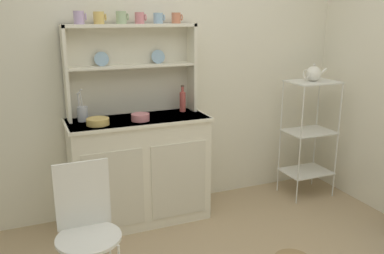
% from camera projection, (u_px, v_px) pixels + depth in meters
% --- Properties ---
extents(wall_back, '(3.84, 0.05, 2.50)m').
position_uv_depth(wall_back, '(166.00, 62.00, 3.42)').
color(wall_back, silver).
rests_on(wall_back, ground).
extents(hutch_cabinet, '(1.09, 0.45, 0.86)m').
position_uv_depth(hutch_cabinet, '(140.00, 169.00, 3.28)').
color(hutch_cabinet, silver).
rests_on(hutch_cabinet, ground).
extents(hutch_shelf_unit, '(1.02, 0.18, 0.71)m').
position_uv_depth(hutch_shelf_unit, '(131.00, 63.00, 3.21)').
color(hutch_shelf_unit, silver).
rests_on(hutch_shelf_unit, hutch_cabinet).
extents(bakers_rack, '(0.43, 0.32, 1.07)m').
position_uv_depth(bakers_rack, '(309.00, 128.00, 3.72)').
color(bakers_rack, silver).
rests_on(bakers_rack, ground).
extents(wire_chair, '(0.36, 0.36, 0.85)m').
position_uv_depth(wire_chair, '(86.00, 222.00, 2.29)').
color(wire_chair, white).
rests_on(wire_chair, ground).
extents(cup_lilac_0, '(0.09, 0.08, 0.09)m').
position_uv_depth(cup_lilac_0, '(79.00, 17.00, 2.94)').
color(cup_lilac_0, '#B79ECC').
rests_on(cup_lilac_0, hutch_shelf_unit).
extents(cup_gold_1, '(0.09, 0.08, 0.09)m').
position_uv_depth(cup_gold_1, '(99.00, 18.00, 2.99)').
color(cup_gold_1, '#DBB760').
rests_on(cup_gold_1, hutch_shelf_unit).
extents(cup_sage_2, '(0.09, 0.08, 0.09)m').
position_uv_depth(cup_sage_2, '(122.00, 17.00, 3.05)').
color(cup_sage_2, '#9EB78E').
rests_on(cup_sage_2, hutch_shelf_unit).
extents(cup_rose_3, '(0.09, 0.07, 0.08)m').
position_uv_depth(cup_rose_3, '(140.00, 18.00, 3.11)').
color(cup_rose_3, '#D17A84').
rests_on(cup_rose_3, hutch_shelf_unit).
extents(cup_sky_4, '(0.09, 0.07, 0.08)m').
position_uv_depth(cup_sky_4, '(158.00, 18.00, 3.16)').
color(cup_sky_4, '#8EB2D1').
rests_on(cup_sky_4, hutch_shelf_unit).
extents(cup_terracotta_5, '(0.08, 0.07, 0.08)m').
position_uv_depth(cup_terracotta_5, '(176.00, 18.00, 3.22)').
color(cup_terracotta_5, '#C67556').
rests_on(cup_terracotta_5, hutch_shelf_unit).
extents(bowl_mixing_large, '(0.17, 0.17, 0.05)m').
position_uv_depth(bowl_mixing_large, '(98.00, 122.00, 2.98)').
color(bowl_mixing_large, '#DBB760').
rests_on(bowl_mixing_large, hutch_cabinet).
extents(bowl_floral_medium, '(0.14, 0.14, 0.05)m').
position_uv_depth(bowl_floral_medium, '(140.00, 117.00, 3.10)').
color(bowl_floral_medium, '#D17A84').
rests_on(bowl_floral_medium, hutch_cabinet).
extents(jam_bottle, '(0.05, 0.05, 0.22)m').
position_uv_depth(jam_bottle, '(183.00, 101.00, 3.37)').
color(jam_bottle, '#B74C47').
rests_on(jam_bottle, hutch_cabinet).
extents(utensil_jar, '(0.08, 0.08, 0.25)m').
position_uv_depth(utensil_jar, '(82.00, 113.00, 3.07)').
color(utensil_jar, '#B2B7C6').
rests_on(utensil_jar, hutch_cabinet).
extents(porcelain_teapot, '(0.22, 0.13, 0.15)m').
position_uv_depth(porcelain_teapot, '(313.00, 74.00, 3.58)').
color(porcelain_teapot, white).
rests_on(porcelain_teapot, bakers_rack).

